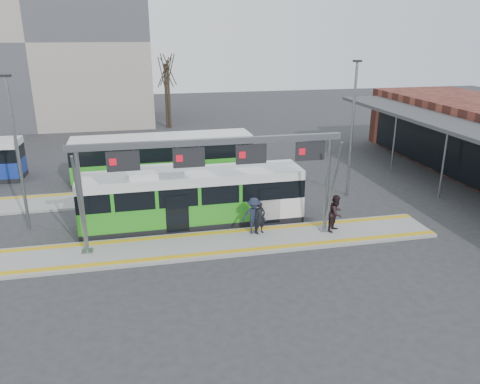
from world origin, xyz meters
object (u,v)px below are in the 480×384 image
at_px(passenger_b, 336,213).
at_px(hero_bus, 192,198).
at_px(passenger_a, 260,218).
at_px(passenger_c, 254,216).
at_px(gantry, 213,161).

bearing_deg(passenger_b, hero_bus, 116.99).
bearing_deg(passenger_a, passenger_c, 142.17).
bearing_deg(hero_bus, passenger_a, -37.38).
relative_size(passenger_a, passenger_c, 0.88).
xyz_separation_m(gantry, passenger_a, (2.43, 0.39, -3.29)).
distance_m(passenger_a, passenger_c, 0.34).
height_order(passenger_a, passenger_b, passenger_b).
distance_m(hero_bus, passenger_a, 4.02).
xyz_separation_m(gantry, passenger_c, (2.12, 0.47, -3.18)).
bearing_deg(passenger_a, passenger_b, -31.31).
bearing_deg(passenger_b, gantry, 137.96).
xyz_separation_m(gantry, passenger_b, (6.38, -0.10, -3.17)).
bearing_deg(passenger_c, passenger_a, -8.19).
height_order(passenger_b, passenger_c, passenger_b).
bearing_deg(gantry, passenger_c, 12.50).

